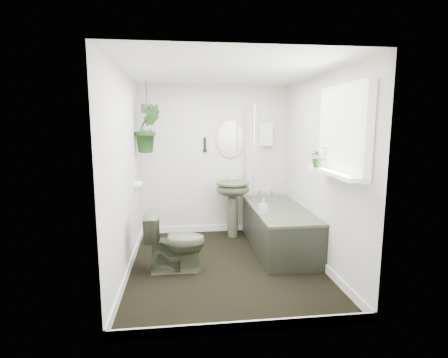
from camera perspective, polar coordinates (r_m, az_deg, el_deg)
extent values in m
cube|color=black|center=(4.41, 0.24, -14.04)|extent=(2.30, 2.80, 0.02)
cube|color=white|center=(4.10, 0.26, 17.33)|extent=(2.30, 2.80, 0.02)
cube|color=silver|center=(5.49, -1.59, 3.11)|extent=(2.30, 0.02, 2.30)
cube|color=silver|center=(2.72, 3.96, -3.11)|extent=(2.30, 0.02, 2.30)
cube|color=silver|center=(4.12, -15.99, 0.74)|extent=(0.02, 2.80, 2.30)
cube|color=silver|center=(4.39, 15.45, 1.27)|extent=(0.02, 2.80, 2.30)
cube|color=white|center=(4.39, 0.24, -13.32)|extent=(2.30, 2.80, 0.10)
cube|color=white|center=(5.52, 6.83, 7.25)|extent=(0.20, 0.10, 0.35)
ellipsoid|color=beige|center=(5.45, 1.07, 6.76)|extent=(0.46, 0.03, 0.62)
cylinder|color=black|center=(5.40, -3.14, 5.67)|extent=(0.04, 0.04, 0.22)
cylinder|color=white|center=(4.83, -13.87, -0.98)|extent=(0.11, 0.11, 0.11)
cube|color=white|center=(3.69, 18.90, 7.46)|extent=(0.08, 1.00, 0.90)
cube|color=white|center=(3.69, 17.59, 0.98)|extent=(0.18, 1.00, 0.04)
cube|color=white|center=(3.67, 18.27, 7.49)|extent=(0.01, 0.86, 0.76)
imported|color=#3F4533|center=(4.18, -7.94, -10.10)|extent=(0.70, 0.40, 0.71)
imported|color=black|center=(3.93, 15.21, 3.50)|extent=(0.24, 0.23, 0.22)
imported|color=black|center=(4.99, -12.37, 8.04)|extent=(0.44, 0.39, 0.66)
imported|color=black|center=(4.49, 6.40, -4.46)|extent=(0.11, 0.11, 0.19)
cylinder|color=brown|center=(5.00, -12.47, 11.14)|extent=(0.16, 0.16, 0.12)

